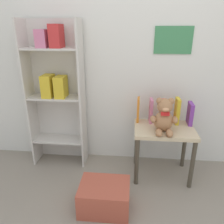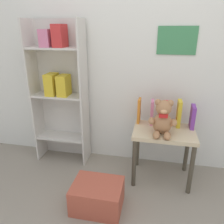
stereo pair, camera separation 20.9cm
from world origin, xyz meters
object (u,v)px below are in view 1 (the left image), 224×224
at_px(book_standing_red, 164,111).
at_px(storage_bin, 105,197).
at_px(bookshelf_side, 56,88).
at_px(book_standing_purple, 190,114).
at_px(display_table, 164,136).
at_px(book_standing_pink, 151,111).
at_px(teddy_bear, 164,117).
at_px(book_standing_orange, 138,110).
at_px(book_standing_yellow, 177,111).

xyz_separation_m(book_standing_red, storage_bin, (-0.51, -0.63, -0.52)).
height_order(bookshelf_side, book_standing_red, bookshelf_side).
xyz_separation_m(book_standing_red, book_standing_purple, (0.25, -0.01, -0.01)).
height_order(display_table, book_standing_pink, book_standing_pink).
height_order(teddy_bear, storage_bin, teddy_bear).
bearing_deg(book_standing_orange, book_standing_red, -0.70).
bearing_deg(book_standing_orange, display_table, -27.12).
distance_m(bookshelf_side, book_standing_pink, 0.98).
bearing_deg(book_standing_pink, book_standing_orange, 175.49).
bearing_deg(teddy_bear, book_standing_red, 82.86).
xyz_separation_m(bookshelf_side, book_standing_pink, (0.95, -0.05, -0.19)).
xyz_separation_m(teddy_bear, storage_bin, (-0.48, -0.42, -0.55)).
distance_m(display_table, book_standing_purple, 0.34).
relative_size(bookshelf_side, book_standing_yellow, 5.85).
bearing_deg(book_standing_red, storage_bin, -129.84).
bearing_deg(teddy_bear, storage_bin, -139.18).
relative_size(bookshelf_side, book_standing_red, 6.34).
bearing_deg(book_standing_purple, storage_bin, -138.60).
bearing_deg(display_table, storage_bin, -135.58).
bearing_deg(bookshelf_side, book_standing_red, -2.97).
xyz_separation_m(display_table, teddy_bear, (-0.03, -0.08, 0.23)).
xyz_separation_m(bookshelf_side, book_standing_red, (1.08, -0.06, -0.20)).
bearing_deg(book_standing_purple, book_standing_red, -179.37).
distance_m(bookshelf_side, teddy_bear, 1.10).
relative_size(book_standing_orange, book_standing_purple, 1.14).
relative_size(book_standing_orange, book_standing_pink, 1.03).
height_order(book_standing_purple, storage_bin, book_standing_purple).
distance_m(book_standing_orange, book_standing_yellow, 0.37).
relative_size(teddy_bear, book_standing_yellow, 1.25).
xyz_separation_m(book_standing_yellow, book_standing_purple, (0.12, -0.00, -0.02)).
height_order(bookshelf_side, book_standing_orange, bookshelf_side).
bearing_deg(book_standing_orange, teddy_bear, -42.65).
bearing_deg(display_table, book_standing_pink, 133.09).
height_order(bookshelf_side, storage_bin, bookshelf_side).
height_order(teddy_bear, book_standing_orange, teddy_bear).
xyz_separation_m(display_table, book_standing_red, (0.00, 0.13, 0.21)).
bearing_deg(book_standing_purple, book_standing_orange, 179.96).
bearing_deg(book_standing_purple, bookshelf_side, 179.45).
bearing_deg(book_standing_yellow, bookshelf_side, 176.56).
height_order(bookshelf_side, teddy_bear, bookshelf_side).
distance_m(book_standing_orange, book_standing_purple, 0.50).
distance_m(bookshelf_side, display_table, 1.17).
bearing_deg(display_table, book_standing_purple, 25.83).
bearing_deg(display_table, book_standing_yellow, 45.04).
xyz_separation_m(book_standing_pink, book_standing_yellow, (0.25, -0.01, 0.01)).
height_order(bookshelf_side, display_table, bookshelf_side).
height_order(display_table, storage_bin, display_table).
distance_m(book_standing_pink, storage_bin, 0.91).
relative_size(bookshelf_side, book_standing_orange, 6.11).
bearing_deg(book_standing_red, book_standing_yellow, -1.88).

